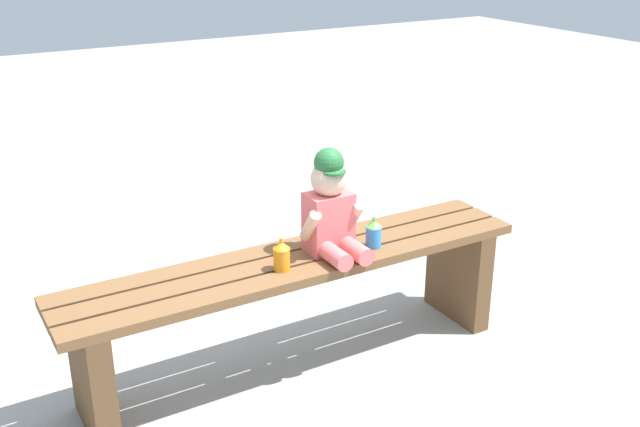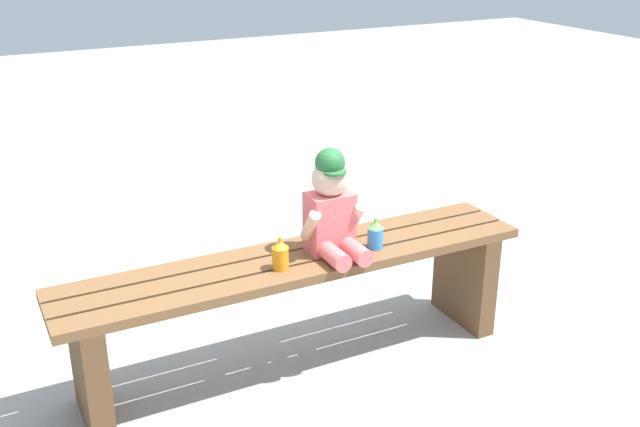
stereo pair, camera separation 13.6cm
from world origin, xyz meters
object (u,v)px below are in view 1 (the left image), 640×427
at_px(child_figure, 331,208).
at_px(sippy_cup_right, 374,233).
at_px(park_bench, 298,292).
at_px(sippy_cup_left, 282,255).

height_order(child_figure, sippy_cup_right, child_figure).
distance_m(park_bench, child_figure, 0.35).
bearing_deg(park_bench, sippy_cup_left, -147.92).
bearing_deg(sippy_cup_right, park_bench, 168.00).
distance_m(child_figure, sippy_cup_right, 0.21).
height_order(park_bench, child_figure, child_figure).
xyz_separation_m(child_figure, sippy_cup_right, (0.16, -0.05, -0.12)).
relative_size(sippy_cup_left, sippy_cup_right, 1.00).
distance_m(child_figure, sippy_cup_left, 0.27).
bearing_deg(sippy_cup_right, child_figure, 163.84).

